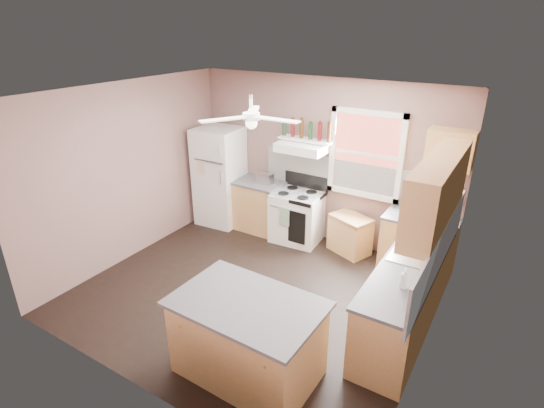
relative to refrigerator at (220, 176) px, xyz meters
The scene contains 32 objects.
floor 2.56m from the refrigerator, 41.51° to the right, with size 4.50×4.50×0.00m, color black.
ceiling 3.02m from the refrigerator, 41.51° to the right, with size 4.50×4.50×0.00m, color white.
wall_back 1.91m from the refrigerator, 13.43° to the left, with size 4.50×0.05×2.70m, color #755651.
wall_right 4.40m from the refrigerator, 21.36° to the right, with size 0.05×4.00×2.70m, color #755651.
wall_left 1.73m from the refrigerator, 106.52° to the right, with size 0.05×4.00×2.70m, color #755651.
backsplash_back 2.30m from the refrigerator, ahead, with size 2.90×0.03×0.55m, color white.
backsplash_right 4.25m from the refrigerator, 17.78° to the right, with size 0.03×2.60×0.55m, color white.
window_view 2.68m from the refrigerator, ahead, with size 1.00×0.02×1.20m, color maroon.
window_frame 2.68m from the refrigerator, ahead, with size 1.16×0.07×1.36m, color white.
refrigerator is the anchor object (origin of this frame).
base_cabinet_left 0.88m from the refrigerator, ahead, with size 0.90×0.60×0.86m, color #B08249.
counter_left 0.75m from the refrigerator, ahead, with size 0.92×0.62×0.04m, color #49494B.
toaster 0.91m from the refrigerator, ahead, with size 0.28×0.16×0.18m, color silver.
stove 1.62m from the refrigerator, ahead, with size 0.79×0.64×0.86m, color white.
range_hood 1.74m from the refrigerator, ahead, with size 0.78×0.50×0.14m, color white.
bottle_shelf 1.80m from the refrigerator, ahead, with size 0.90×0.26×0.03m, color white.
cart 2.55m from the refrigerator, ahead, with size 0.62×0.42×0.62m, color #B08249.
base_cabinet_corner 3.58m from the refrigerator, ahead, with size 1.00×0.60×0.86m, color #B08249.
base_cabinet_right 3.99m from the refrigerator, 19.04° to the right, with size 0.60×2.20×0.86m, color #B08249.
counter_corner 3.55m from the refrigerator, ahead, with size 1.02×0.62×0.04m, color #49494B.
counter_right 3.96m from the refrigerator, 19.09° to the right, with size 0.62×2.22×0.04m, color #49494B.
sink 3.90m from the refrigerator, 16.31° to the right, with size 0.55×0.45×0.03m, color silver.
faucet 4.05m from the refrigerator, 15.67° to the right, with size 0.03×0.03×0.14m, color silver.
upper_cabinet_right 4.13m from the refrigerator, 15.75° to the right, with size 0.33×1.80×0.76m, color #B08249.
upper_cabinet_corner 3.89m from the refrigerator, ahead, with size 0.60×0.33×0.52m, color #B08249.
paper_towel 3.90m from the refrigerator, ahead, with size 0.12×0.12×0.26m, color white.
island 3.84m from the refrigerator, 47.97° to the right, with size 1.42×0.89×0.86m, color #B08249.
island_top 3.81m from the refrigerator, 47.97° to the right, with size 1.50×0.98×0.04m, color #49494B.
ceiling_fan_hub 2.87m from the refrigerator, 41.51° to the right, with size 0.20×0.20×0.08m, color white.
soap_bottle 4.20m from the refrigerator, 24.96° to the right, with size 0.09×0.09×0.24m, color silver.
red_caddy 3.78m from the refrigerator, 11.44° to the right, with size 0.18×0.12×0.10m, color #B51C0F.
wine_bottles 1.89m from the refrigerator, ahead, with size 0.86×0.06×0.31m.
Camera 1 is at (2.78, -4.07, 3.47)m, focal length 28.00 mm.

